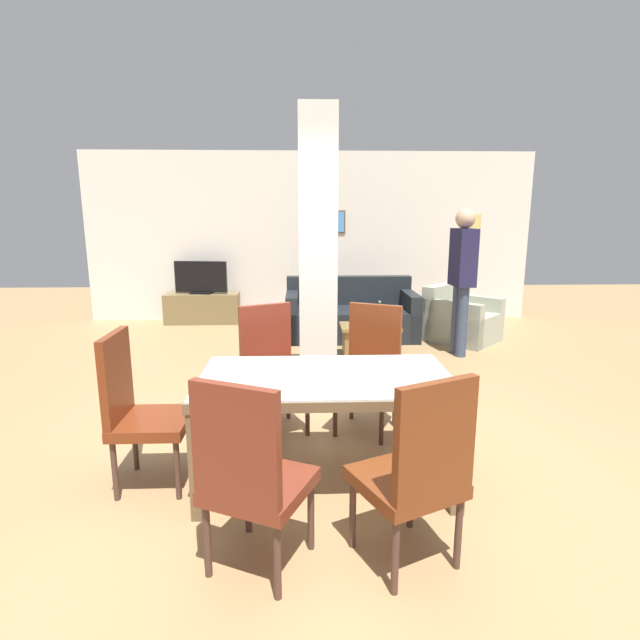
% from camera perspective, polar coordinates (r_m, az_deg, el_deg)
% --- Properties ---
extents(ground_plane, '(18.00, 18.00, 0.00)m').
position_cam_1_polar(ground_plane, '(3.49, 0.63, -17.77)').
color(ground_plane, '#9F7D51').
extents(back_wall, '(7.20, 0.09, 2.70)m').
position_cam_1_polar(back_wall, '(8.24, -1.12, 9.43)').
color(back_wall, silver).
rests_on(back_wall, ground_plane).
extents(divider_pillar, '(0.36, 0.35, 2.70)m').
position_cam_1_polar(divider_pillar, '(4.79, -0.26, 7.46)').
color(divider_pillar, silver).
rests_on(divider_pillar, ground_plane).
extents(dining_table, '(1.61, 0.89, 0.73)m').
position_cam_1_polar(dining_table, '(3.24, 0.65, -8.80)').
color(dining_table, brown).
rests_on(dining_table, ground_plane).
extents(dining_chair_near_left, '(0.61, 0.61, 1.02)m').
position_cam_1_polar(dining_chair_near_left, '(2.48, -7.96, -16.89)').
color(dining_chair_near_left, maroon).
rests_on(dining_chair_near_left, ground_plane).
extents(dining_chair_near_right, '(0.61, 0.61, 1.02)m').
position_cam_1_polar(dining_chair_near_right, '(2.54, 11.04, -16.30)').
color(dining_chair_near_right, brown).
rests_on(dining_chair_near_right, ground_plane).
extents(dining_chair_far_left, '(0.61, 0.61, 1.02)m').
position_cam_1_polar(dining_chair_far_left, '(4.06, -5.59, -5.09)').
color(dining_chair_far_left, maroon).
rests_on(dining_chair_far_left, ground_plane).
extents(dining_chair_head_left, '(0.46, 0.46, 1.02)m').
position_cam_1_polar(dining_chair_head_left, '(3.42, -20.12, -9.21)').
color(dining_chair_head_left, maroon).
rests_on(dining_chair_head_left, ground_plane).
extents(dining_chair_far_right, '(0.61, 0.61, 1.02)m').
position_cam_1_polar(dining_chair_far_right, '(4.07, 5.73, -5.08)').
color(dining_chair_far_right, maroon).
rests_on(dining_chair_far_right, ground_plane).
extents(sofa, '(1.82, 0.93, 0.83)m').
position_cam_1_polar(sofa, '(7.13, 3.51, 0.34)').
color(sofa, black).
rests_on(sofa, ground_plane).
extents(armchair, '(1.17, 1.17, 0.76)m').
position_cam_1_polar(armchair, '(7.18, 15.71, -0.13)').
color(armchair, '#A3A793').
rests_on(armchair, ground_plane).
extents(coffee_table, '(0.72, 0.45, 0.41)m').
position_cam_1_polar(coffee_table, '(6.13, 5.69, -2.37)').
color(coffee_table, brown).
rests_on(coffee_table, ground_plane).
extents(bottle, '(0.07, 0.07, 0.27)m').
position_cam_1_polar(bottle, '(6.21, 6.81, 0.64)').
color(bottle, '#194C23').
rests_on(bottle, coffee_table).
extents(tv_stand, '(1.17, 0.40, 0.48)m').
position_cam_1_polar(tv_stand, '(8.24, -13.29, 1.32)').
color(tv_stand, brown).
rests_on(tv_stand, ground_plane).
extents(tv_screen, '(0.84, 0.24, 0.52)m').
position_cam_1_polar(tv_screen, '(8.17, -13.45, 4.70)').
color(tv_screen, black).
rests_on(tv_screen, tv_stand).
extents(floor_lamp, '(0.31, 0.31, 1.72)m').
position_cam_1_polar(floor_lamp, '(7.95, 16.71, 9.49)').
color(floor_lamp, '#B7B7BC').
rests_on(floor_lamp, ground_plane).
extents(standing_person, '(0.25, 0.40, 1.79)m').
position_cam_1_polar(standing_person, '(6.32, 15.96, 5.37)').
color(standing_person, '#354059').
rests_on(standing_person, ground_plane).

